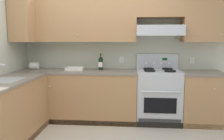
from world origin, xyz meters
The scene contains 6 objects.
wall_back centered at (0.40, 1.53, 1.48)m, with size 4.68×0.57×2.55m.
counter_back_run centered at (0.07, 1.24, 0.45)m, with size 3.60×0.65×0.91m.
stove centered at (0.96, 1.25, 0.48)m, with size 0.76×0.62×1.20m.
wine_bottle centered at (-0.08, 1.36, 1.04)m, with size 0.08×0.09×0.32m.
bowl centered at (-0.54, 1.30, 0.93)m, with size 0.32×0.22×0.06m.
paper_towel_roll centered at (-1.33, 1.35, 0.98)m, with size 0.14×0.13×0.13m.
Camera 1 is at (0.48, -2.68, 1.46)m, focal length 35.87 mm.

